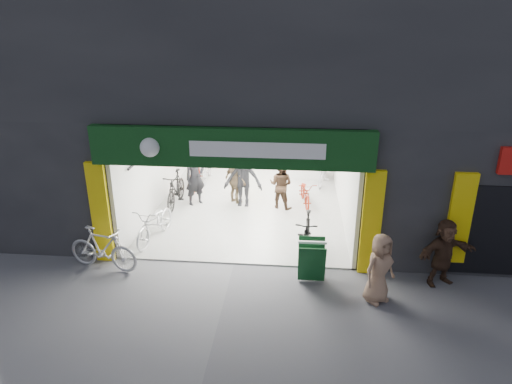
# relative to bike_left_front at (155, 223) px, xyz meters

# --- Properties ---
(ground) EXTENTS (60.00, 60.00, 0.00)m
(ground) POSITION_rel_bike_left_front_xyz_m (2.31, -1.11, -0.52)
(ground) COLOR #56565B
(ground) RESTS_ON ground
(building) EXTENTS (17.00, 10.27, 8.00)m
(building) POSITION_rel_bike_left_front_xyz_m (3.22, 3.87, 3.80)
(building) COLOR #232326
(building) RESTS_ON ground
(bike_left_front) EXTENTS (1.04, 2.06, 1.03)m
(bike_left_front) POSITION_rel_bike_left_front_xyz_m (0.00, 0.00, 0.00)
(bike_left_front) COLOR silver
(bike_left_front) RESTS_ON ground
(bike_left_midfront) EXTENTS (0.58, 1.93, 1.16)m
(bike_left_midfront) POSITION_rel_bike_left_front_xyz_m (-0.04, 2.38, 0.06)
(bike_left_midfront) COLOR black
(bike_left_midfront) RESTS_ON ground
(bike_left_midback) EXTENTS (0.80, 1.88, 0.96)m
(bike_left_midback) POSITION_rel_bike_left_front_xyz_m (0.25, 4.13, -0.03)
(bike_left_midback) COLOR maroon
(bike_left_midback) RESTS_ON ground
(bike_left_back) EXTENTS (0.54, 1.73, 1.03)m
(bike_left_back) POSITION_rel_bike_left_front_xyz_m (0.51, 4.77, 0.00)
(bike_left_back) COLOR #A9AAAE
(bike_left_back) RESTS_ON ground
(bike_right_front) EXTENTS (0.68, 1.92, 1.13)m
(bike_right_front) POSITION_rel_bike_left_front_xyz_m (4.11, -0.51, 0.05)
(bike_right_front) COLOR black
(bike_right_front) RESTS_ON ground
(bike_right_mid) EXTENTS (0.78, 1.68, 0.85)m
(bike_right_mid) POSITION_rel_bike_left_front_xyz_m (4.11, 2.85, -0.09)
(bike_right_mid) COLOR maroon
(bike_right_mid) RESTS_ON ground
(bike_right_back) EXTENTS (0.80, 1.76, 1.02)m
(bike_right_back) POSITION_rel_bike_left_front_xyz_m (4.75, 4.83, -0.01)
(bike_right_back) COLOR silver
(bike_right_back) RESTS_ON ground
(parked_bike) EXTENTS (1.91, 0.90, 1.11)m
(parked_bike) POSITION_rel_bike_left_front_xyz_m (-0.81, -1.60, 0.04)
(parked_bike) COLOR silver
(parked_bike) RESTS_ON ground
(customer_a) EXTENTS (0.82, 0.80, 1.90)m
(customer_a) POSITION_rel_bike_left_front_xyz_m (0.58, 2.54, 0.43)
(customer_a) COLOR black
(customer_a) RESTS_ON ground
(customer_b) EXTENTS (0.93, 0.82, 1.59)m
(customer_b) POSITION_rel_bike_left_front_xyz_m (3.32, 2.51, 0.28)
(customer_b) COLOR #322216
(customer_b) RESTS_ON ground
(customer_c) EXTENTS (1.25, 0.75, 1.90)m
(customer_c) POSITION_rel_bike_left_front_xyz_m (2.12, 2.53, 0.44)
(customer_c) COLOR black
(customer_c) RESTS_ON ground
(customer_d) EXTENTS (0.95, 0.89, 1.58)m
(customer_d) POSITION_rel_bike_left_front_xyz_m (1.85, 2.76, 0.27)
(customer_d) COLOR #7C6548
(customer_d) RESTS_ON ground
(pedestrian_near) EXTENTS (0.92, 0.87, 1.58)m
(pedestrian_near) POSITION_rel_bike_left_front_xyz_m (5.61, -2.33, 0.28)
(pedestrian_near) COLOR #936F55
(pedestrian_near) RESTS_ON ground
(pedestrian_far) EXTENTS (1.55, 1.02, 1.60)m
(pedestrian_far) POSITION_rel_bike_left_front_xyz_m (7.17, -1.51, 0.29)
(pedestrian_far) COLOR #3D281B
(pedestrian_far) RESTS_ON ground
(sandwich_board) EXTENTS (0.65, 0.64, 0.96)m
(sandwich_board) POSITION_rel_bike_left_front_xyz_m (4.21, -1.61, 0.01)
(sandwich_board) COLOR #0F3C1A
(sandwich_board) RESTS_ON ground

